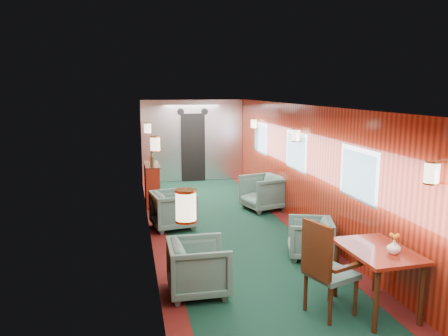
# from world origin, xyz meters

# --- Properties ---
(room) EXTENTS (12.00, 12.10, 2.40)m
(room) POSITION_xyz_m (0.00, 0.00, 1.63)
(room) COLOR black
(room) RESTS_ON ground
(bulkhead) EXTENTS (2.98, 0.17, 2.39)m
(bulkhead) POSITION_xyz_m (0.00, 5.91, 1.18)
(bulkhead) COLOR silver
(bulkhead) RESTS_ON ground
(windows_right) EXTENTS (0.02, 8.60, 0.80)m
(windows_right) POSITION_xyz_m (1.49, 0.25, 1.45)
(windows_right) COLOR #A8ABAF
(windows_right) RESTS_ON ground
(wall_sconces) EXTENTS (2.97, 7.97, 0.25)m
(wall_sconces) POSITION_xyz_m (0.00, 0.57, 1.79)
(wall_sconces) COLOR #F8E8C1
(wall_sconces) RESTS_ON ground
(dining_table) EXTENTS (0.78, 1.08, 0.79)m
(dining_table) POSITION_xyz_m (1.08, -2.28, 0.67)
(dining_table) COLOR maroon
(dining_table) RESTS_ON ground
(side_chair) EXTENTS (0.66, 0.68, 1.19)m
(side_chair) POSITION_xyz_m (0.39, -2.27, 0.64)
(side_chair) COLOR #1B413B
(side_chair) RESTS_ON ground
(credenza) EXTENTS (0.34, 1.08, 1.24)m
(credenza) POSITION_xyz_m (-1.34, 3.43, 0.49)
(credenza) COLOR maroon
(credenza) RESTS_ON ground
(flower_vase) EXTENTS (0.18, 0.18, 0.17)m
(flower_vase) POSITION_xyz_m (1.17, -2.45, 0.88)
(flower_vase) COLOR white
(flower_vase) RESTS_ON dining_table
(armchair_left_near) EXTENTS (0.80, 0.78, 0.73)m
(armchair_left_near) POSITION_xyz_m (-0.98, -1.37, 0.36)
(armchair_left_near) COLOR #1B413B
(armchair_left_near) RESTS_ON ground
(armchair_left_far) EXTENTS (0.93, 0.91, 0.74)m
(armchair_left_far) POSITION_xyz_m (-1.03, 1.49, 0.37)
(armchair_left_far) COLOR #1B413B
(armchair_left_far) RESTS_ON ground
(armchair_right_near) EXTENTS (0.88, 0.87, 0.64)m
(armchair_right_near) POSITION_xyz_m (0.99, -0.49, 0.32)
(armchair_right_near) COLOR #1B413B
(armchair_right_near) RESTS_ON ground
(armchair_right_far) EXTENTS (1.05, 1.03, 0.78)m
(armchair_right_far) POSITION_xyz_m (1.09, 2.41, 0.39)
(armchair_right_far) COLOR #1B413B
(armchair_right_far) RESTS_ON ground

